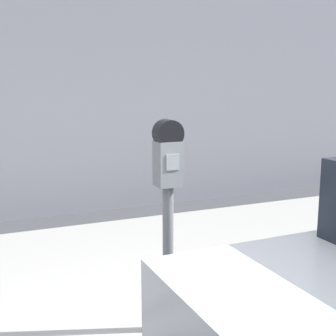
# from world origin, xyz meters

# --- Properties ---
(sidewalk) EXTENTS (24.00, 2.80, 0.13)m
(sidewalk) POSITION_xyz_m (0.00, 2.20, 0.07)
(sidewalk) COLOR #ADAAA3
(sidewalk) RESTS_ON ground_plane
(parking_meter) EXTENTS (0.18, 0.16, 1.49)m
(parking_meter) POSITION_xyz_m (0.08, 0.97, 1.15)
(parking_meter) COLOR slate
(parking_meter) RESTS_ON sidewalk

